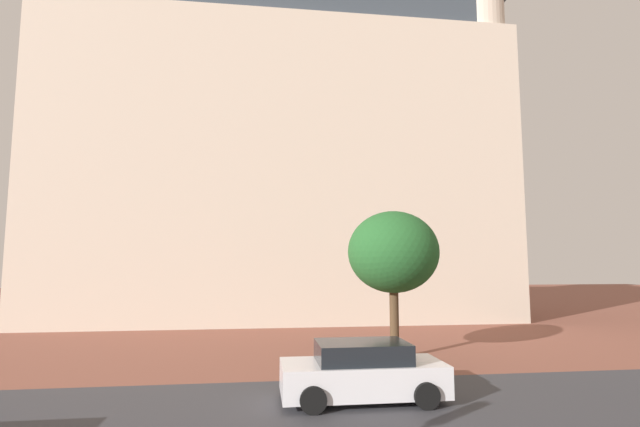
{
  "coord_description": "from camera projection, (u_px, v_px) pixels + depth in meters",
  "views": [
    {
      "loc": [
        -1.63,
        -1.7,
        3.5
      ],
      "look_at": [
        -0.08,
        10.19,
        4.79
      ],
      "focal_mm": 25.92,
      "sensor_mm": 36.0,
      "label": 1
    }
  ],
  "objects": [
    {
      "name": "ground_plane",
      "position": [
        324.0,
        406.0,
        11.37
      ],
      "size": [
        120.0,
        120.0,
        0.0
      ],
      "primitive_type": "plane",
      "color": "brown"
    },
    {
      "name": "street_asphalt_strip",
      "position": [
        334.0,
        427.0,
        9.91
      ],
      "size": [
        120.0,
        8.05,
        0.0
      ],
      "primitive_type": "cube",
      "color": "#38383D",
      "rests_on": "ground_plane"
    },
    {
      "name": "tree_curb_far",
      "position": [
        393.0,
        252.0,
        17.34
      ],
      "size": [
        3.4,
        3.4,
        5.46
      ],
      "color": "#4C3823",
      "rests_on": "ground_plane"
    },
    {
      "name": "car_white",
      "position": [
        362.0,
        372.0,
        11.87
      ],
      "size": [
        4.17,
        2.01,
        1.48
      ],
      "color": "silver",
      "rests_on": "ground_plane"
    },
    {
      "name": "landmark_building",
      "position": [
        280.0,
        149.0,
        31.17
      ],
      "size": [
        28.95,
        10.53,
        35.69
      ],
      "color": "beige",
      "rests_on": "ground_plane"
    }
  ]
}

